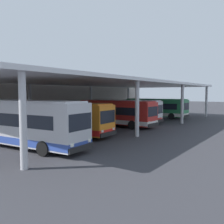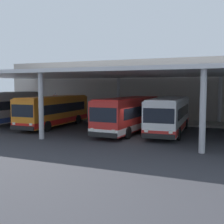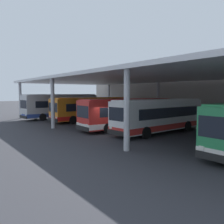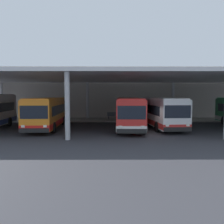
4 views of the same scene
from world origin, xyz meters
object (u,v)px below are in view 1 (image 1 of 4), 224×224
at_px(bus_nearest_bay, 22,123).
at_px(trash_bin, 76,116).
at_px(bus_far_bay, 124,111).
at_px(bus_second_bay, 64,118).
at_px(bench_waiting, 61,118).
at_px(bus_departing, 156,108).
at_px(bus_middle_bay, 116,113).

xyz_separation_m(bus_nearest_bay, trash_bin, (15.57, 9.20, -1.16)).
height_order(bus_nearest_bay, bus_far_bay, bus_nearest_bay).
height_order(bus_second_bay, bus_far_bay, same).
height_order(bus_nearest_bay, bench_waiting, bus_nearest_bay).
distance_m(bus_second_bay, trash_bin, 12.55).
distance_m(bus_far_bay, trash_bin, 7.50).
height_order(bus_nearest_bay, bus_departing, bus_nearest_bay).
xyz_separation_m(bus_second_bay, bus_middle_bay, (8.43, -0.44, 0.00)).
distance_m(bus_far_bay, bench_waiting, 8.86).
bearing_deg(trash_bin, bus_departing, -34.33).
bearing_deg(bus_second_bay, bus_nearest_bay, -165.42).
distance_m(bus_nearest_bay, bus_middle_bay, 14.19).
xyz_separation_m(bus_second_bay, bus_far_bay, (11.90, 0.57, 0.00)).
xyz_separation_m(bus_second_bay, trash_bin, (9.85, 7.71, -0.98)).
relative_size(bus_middle_bay, bus_departing, 1.00).
distance_m(bus_second_bay, bus_departing, 21.11).
bearing_deg(bus_far_bay, bus_middle_bay, -163.83).
relative_size(bus_middle_bay, bench_waiting, 5.89).
bearing_deg(bench_waiting, bus_middle_bay, -80.34).
bearing_deg(bus_departing, bus_second_bay, -179.95).
height_order(bus_nearest_bay, trash_bin, bus_nearest_bay).
bearing_deg(bus_departing, trash_bin, 145.67).
bearing_deg(bus_far_bay, bench_waiting, 123.68).
bearing_deg(bench_waiting, bus_far_bay, -56.32).
distance_m(bus_nearest_bay, bench_waiting, 15.86).
bearing_deg(bus_second_bay, bus_middle_bay, -2.97).
height_order(bus_middle_bay, bus_far_bay, same).
xyz_separation_m(bus_second_bay, bench_waiting, (7.02, 7.89, -0.99)).
bearing_deg(bus_second_bay, bus_far_bay, 2.73).
distance_m(bus_departing, bench_waiting, 16.17).
relative_size(bench_waiting, trash_bin, 1.84).
relative_size(bus_second_bay, bus_far_bay, 1.00).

